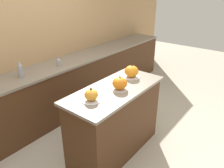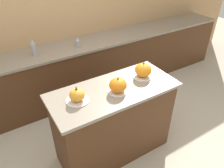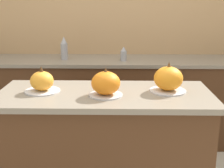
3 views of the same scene
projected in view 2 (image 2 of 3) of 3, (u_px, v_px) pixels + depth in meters
ground_plane at (114, 149)px, 2.78m from camera, size 12.00×12.00×0.00m
wall_back at (56, 18)px, 3.24m from camera, size 8.00×0.06×2.50m
kitchen_island at (114, 122)px, 2.52m from camera, size 1.37×0.60×0.95m
back_counter at (70, 74)px, 3.45m from camera, size 6.00×0.60×0.91m
pumpkin_cake_left at (77, 96)px, 2.06m from camera, size 0.23×0.23×0.17m
pumpkin_cake_center at (118, 86)px, 2.18m from camera, size 0.21×0.21×0.18m
pumpkin_cake_right at (143, 70)px, 2.42m from camera, size 0.23×0.23×0.20m
bottle_tall at (33, 48)px, 2.92m from camera, size 0.07×0.07×0.24m
bottle_short at (78, 43)px, 3.17m from camera, size 0.06×0.06×0.14m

